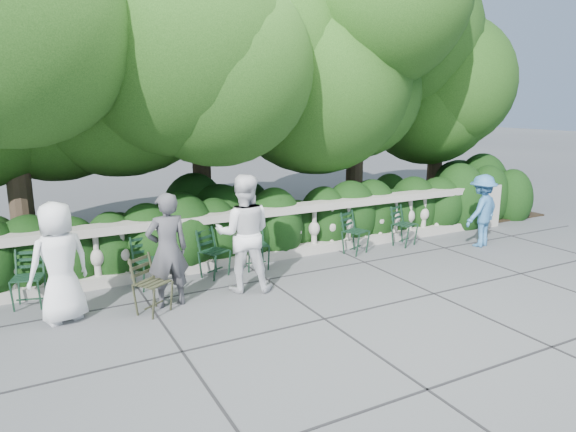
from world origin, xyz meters
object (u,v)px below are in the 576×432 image
chair_weathered (162,315)px  person_older_blue (482,211)px  person_casual_man (244,233)px  chair_a (154,289)px  chair_e (361,255)px  chair_c (259,271)px  chair_b (28,311)px  person_woman_grey (168,250)px  chair_f (410,247)px  person_businessman (59,262)px  chair_d (222,278)px

chair_weathered → person_older_blue: (6.69, 0.41, 0.74)m
person_casual_man → person_older_blue: bearing=-155.6°
chair_a → chair_weathered: same height
chair_weathered → chair_e: bearing=-19.2°
chair_a → chair_c: size_ratio=1.00×
chair_b → person_woman_grey: 2.16m
person_casual_man → person_woman_grey: bearing=27.2°
chair_b → person_woman_grey: (1.85, -0.74, 0.84)m
chair_f → person_businessman: (-6.60, -0.58, 0.83)m
chair_c → chair_d: 0.70m
chair_e → person_businessman: size_ratio=0.51×
chair_a → chair_b: bearing=166.5°
person_woman_grey → person_older_blue: person_woman_grey is taller
person_woman_grey → person_older_blue: size_ratio=1.13×
person_casual_man → chair_b: bearing=11.6°
person_casual_man → person_older_blue: 5.28m
chair_a → person_woman_grey: (0.05, -0.74, 0.84)m
chair_weathered → person_woman_grey: 0.91m
chair_d → chair_f: 4.10m
chair_c → chair_b: bearing=-172.7°
chair_weathered → person_older_blue: person_older_blue is taller
person_businessman → chair_a: bearing=-175.5°
chair_d → person_older_blue: (5.41, -0.63, 0.74)m
chair_c → chair_weathered: bearing=-144.8°
chair_a → person_casual_man: person_casual_man is taller
person_casual_man → chair_a: bearing=-4.0°
chair_e → person_casual_man: bearing=172.7°
person_businessman → person_casual_man: bearing=159.2°
chair_f → person_casual_man: size_ratio=0.46×
chair_d → chair_f: same height
chair_f → chair_weathered: 5.48m
person_woman_grey → chair_e: bearing=-171.4°
chair_f → person_older_blue: 1.63m
chair_weathered → person_casual_man: bearing=-18.5°
person_older_blue → chair_d: bearing=-20.2°
chair_a → person_older_blue: size_ratio=0.57×
chair_d → person_businessman: (-2.49, -0.59, 0.83)m
chair_c → chair_d: (-0.70, -0.03, 0.00)m
person_casual_man → chair_e: bearing=-142.6°
chair_a → chair_e: bearing=-13.7°
chair_a → chair_f: same height
chair_c → chair_weathered: 2.25m
chair_e → person_older_blue: (2.53, -0.62, 0.74)m
person_older_blue → chair_f: bearing=-38.7°
chair_f → person_businessman: size_ratio=0.51×
person_businessman → chair_e: bearing=167.1°
chair_f → person_businessman: person_businessman is taller
chair_weathered → person_woman_grey: size_ratio=0.50×
person_older_blue → chair_e: bearing=-27.3°
chair_a → chair_e: same height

